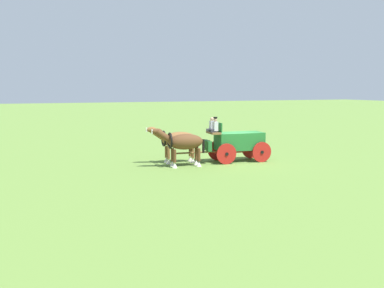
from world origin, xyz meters
name	(u,v)px	position (x,y,z in m)	size (l,w,h in m)	color
ground_plane	(239,161)	(0.00, 0.00, 0.00)	(220.00, 220.00, 0.00)	olive
show_wagon	(237,142)	(0.17, -0.01, 1.22)	(5.87, 1.89, 2.79)	#236B2D
draft_horse_near	(183,143)	(3.83, 0.35, 1.37)	(3.12, 1.07, 2.25)	brown
draft_horse_off	(177,140)	(3.73, -0.94, 1.35)	(3.22, 1.11, 2.22)	brown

